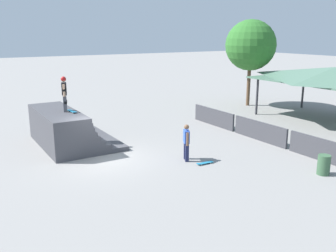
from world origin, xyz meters
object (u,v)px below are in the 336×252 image
(skateboard_on_ground, at_px, (205,163))
(tree_far_back, at_px, (251,45))
(skateboard_on_deck, at_px, (72,111))
(trash_bin, at_px, (324,165))
(skater_on_deck, at_px, (64,91))
(bystander_walking, at_px, (186,141))

(skateboard_on_ground, bearing_deg, tree_far_back, -138.07)
(skateboard_on_deck, xyz_separation_m, trash_bin, (9.10, 7.80, -1.52))
(skater_on_deck, bearing_deg, bystander_walking, 56.32)
(tree_far_back, bearing_deg, skater_on_deck, -77.22)
(skater_on_deck, xyz_separation_m, bystander_walking, (5.03, 4.09, -1.96))
(tree_far_back, bearing_deg, skateboard_on_deck, -75.57)
(trash_bin, bearing_deg, skateboard_on_deck, -139.38)
(skateboard_on_ground, bearing_deg, skater_on_deck, -50.54)
(trash_bin, bearing_deg, tree_far_back, 148.70)
(skateboard_on_ground, distance_m, tree_far_back, 15.70)
(skateboard_on_deck, distance_m, skateboard_on_ground, 7.22)
(skateboard_on_deck, distance_m, trash_bin, 12.08)
(bystander_walking, distance_m, skateboard_on_ground, 1.33)
(skateboard_on_deck, bearing_deg, skateboard_on_ground, 33.76)
(bystander_walking, relative_size, tree_far_back, 0.25)
(skateboard_on_ground, distance_m, trash_bin, 5.05)
(tree_far_back, height_order, trash_bin, tree_far_back)
(skater_on_deck, relative_size, bystander_walking, 1.04)
(skater_on_deck, distance_m, skateboard_on_ground, 7.97)
(skateboard_on_deck, distance_m, tree_far_back, 16.57)
(skateboard_on_deck, relative_size, trash_bin, 1.02)
(tree_far_back, relative_size, trash_bin, 8.04)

